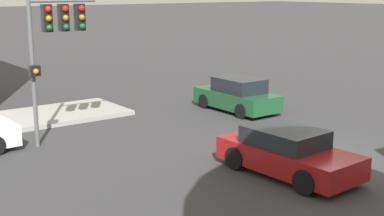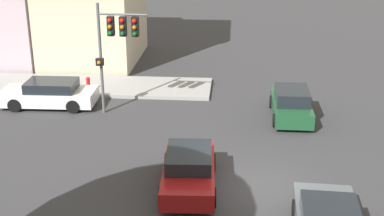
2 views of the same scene
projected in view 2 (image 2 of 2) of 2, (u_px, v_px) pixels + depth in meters
The scene contains 6 objects.
ground_plane at pixel (253, 186), 19.22m from camera, with size 300.00×300.00×0.00m, color #333335.
traffic_signal at pixel (116, 36), 24.60m from camera, with size 0.54×2.48×5.34m.
crossing_car_0 at pixel (291, 104), 25.22m from camera, with size 4.00×1.83×1.47m.
crossing_car_3 at pixel (189, 170), 19.00m from camera, with size 4.27×2.07×1.34m.
parked_car_0 at pixel (50, 94), 26.71m from camera, with size 2.06×4.71×1.34m.
fire_hydrant at pixel (88, 84), 28.63m from camera, with size 0.22×0.22×0.92m.
Camera 2 is at (-17.10, 0.86, 9.45)m, focal length 50.00 mm.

